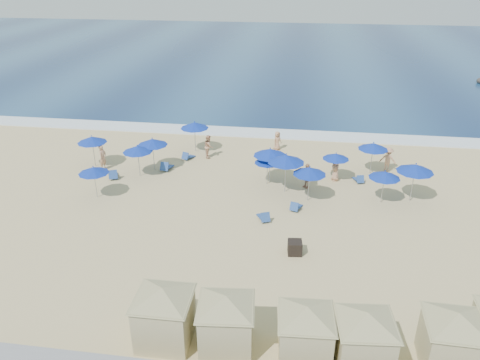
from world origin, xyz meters
name	(u,v)px	position (x,y,z in m)	size (l,w,h in m)	color
ground	(262,223)	(0.00, 0.00, 0.00)	(160.00, 160.00, 0.00)	tan
ocean	(295,53)	(0.00, 55.00, 0.03)	(160.00, 80.00, 0.06)	navy
surf_line	(279,134)	(0.00, 15.50, 0.04)	(160.00, 2.50, 0.08)	white
trash_bin	(295,247)	(2.03, -2.86, 0.36)	(0.73, 0.73, 0.73)	black
cabana_0	(164,308)	(-2.92, -9.77, 1.64)	(4.55, 4.55, 2.86)	tan
cabana_1	(226,315)	(-0.43, -9.78, 1.59)	(4.40, 4.40, 2.77)	tan
cabana_2	(306,325)	(2.65, -9.88, 1.54)	(4.29, 4.29, 2.70)	tan
cabana_3	(365,332)	(4.83, -9.93, 1.56)	(4.33, 4.33, 2.73)	tan
cabana_4	(454,333)	(8.06, -9.58, 1.61)	(4.49, 4.49, 2.82)	tan
umbrella_0	(92,140)	(-13.15, 6.55, 2.11)	(2.14, 2.14, 2.44)	#A5A8AD
umbrella_1	(93,170)	(-10.93, 1.78, 1.92)	(1.95, 1.95, 2.22)	#A5A8AD
umbrella_2	(152,142)	(-8.59, 6.57, 2.16)	(2.19, 2.19, 2.49)	#A5A8AD
umbrella_3	(137,149)	(-9.27, 5.35, 2.07)	(2.09, 2.09, 2.38)	#A5A8AD
umbrella_4	(195,125)	(-6.41, 10.52, 2.21)	(2.24, 2.24, 2.55)	#A5A8AD
umbrella_5	(270,152)	(-0.03, 5.56, 2.26)	(2.29, 2.29, 2.60)	#A5A8AD
umbrella_6	(286,159)	(1.11, 4.31, 2.38)	(2.41, 2.41, 2.75)	#A5A8AD
umbrella_7	(268,160)	(-0.17, 5.31, 1.77)	(1.79, 1.79, 2.04)	#A5A8AD
umbrella_8	(310,171)	(2.64, 3.28, 2.07)	(2.10, 2.10, 2.39)	#A5A8AD
umbrella_9	(373,146)	(7.05, 8.16, 2.09)	(2.12, 2.12, 2.41)	#A5A8AD
umbrella_10	(415,168)	(9.14, 4.19, 2.28)	(2.31, 2.31, 2.63)	#A5A8AD
umbrella_11	(385,175)	(7.26, 3.66, 1.93)	(1.96, 1.96, 2.23)	#A5A8AD
umbrella_12	(336,156)	(4.42, 6.60, 1.81)	(1.83, 1.83, 2.08)	#A5A8AD
beach_chair_0	(113,175)	(-11.03, 4.73, 0.25)	(1.07, 1.46, 0.74)	#27498F
beach_chair_1	(166,167)	(-7.70, 6.63, 0.26)	(0.72, 1.40, 0.74)	#27498F
beach_chair_2	(188,156)	(-6.65, 8.85, 0.23)	(0.93, 1.31, 0.66)	#27498F
beach_chair_3	(264,217)	(0.09, 0.35, 0.23)	(0.95, 1.32, 0.66)	#27498F
beach_chair_4	(296,207)	(1.91, 1.92, 0.22)	(0.83, 1.25, 0.63)	#27498F
beach_chair_5	(359,179)	(6.11, 6.53, 0.22)	(0.76, 1.22, 0.62)	#27498F
beachgoer_0	(103,157)	(-12.29, 6.11, 0.94)	(0.69, 0.45, 1.88)	tan
beachgoer_1	(209,146)	(-5.10, 9.50, 0.90)	(0.87, 0.68, 1.79)	tan
beachgoer_2	(307,176)	(2.52, 5.19, 0.87)	(1.02, 0.42, 1.74)	tan
beachgoer_3	(388,159)	(8.30, 8.78, 0.91)	(1.17, 0.67, 1.81)	tan
beachgoer_4	(277,141)	(0.05, 11.82, 0.78)	(0.76, 0.49, 1.55)	tan
beachgoer_5	(336,169)	(4.48, 6.61, 0.81)	(0.80, 0.52, 1.63)	tan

